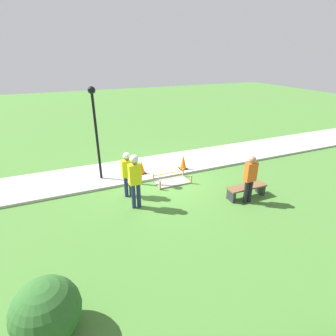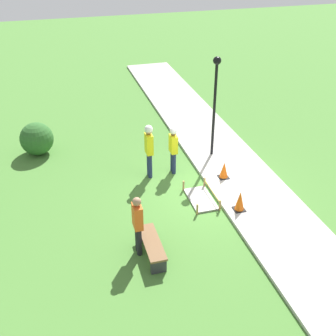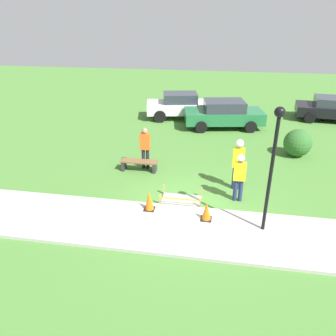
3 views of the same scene
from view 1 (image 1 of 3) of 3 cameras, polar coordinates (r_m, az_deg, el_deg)
name	(u,v)px [view 1 (image 1 of 3)]	position (r m, az deg, el deg)	size (l,w,h in m)	color
ground_plane	(159,179)	(10.95, -1.88, -2.51)	(60.00, 60.00, 0.00)	#477A33
sidewalk	(150,167)	(11.98, -4.03, 0.13)	(28.00, 2.48, 0.10)	#ADAAA3
wet_concrete_patch	(172,182)	(10.66, 0.92, -3.02)	(1.40, 0.78, 0.36)	gray
traffic_cone_near_patch	(183,162)	(11.59, 3.34, 1.28)	(0.34, 0.34, 0.65)	black
traffic_cone_far_patch	(142,167)	(11.19, -5.77, 0.16)	(0.34, 0.34, 0.57)	black
park_bench	(246,189)	(9.94, 16.72, -4.48)	(1.50, 0.44, 0.45)	#2D2D33
worker_supervisor	(135,176)	(8.58, -7.19, -1.83)	(0.40, 0.28, 1.92)	navy
worker_assistant	(127,171)	(9.39, -8.81, -0.63)	(0.40, 0.25, 1.71)	navy
bystander_in_orange_shirt	(250,177)	(9.31, 17.43, -1.86)	(0.40, 0.23, 1.74)	black
lamppost_near	(95,120)	(10.39, -15.62, 9.96)	(0.28, 0.28, 3.65)	black
shrub_rounded_near	(46,311)	(5.77, -24.95, -26.42)	(1.23, 1.23, 1.23)	#2D6028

